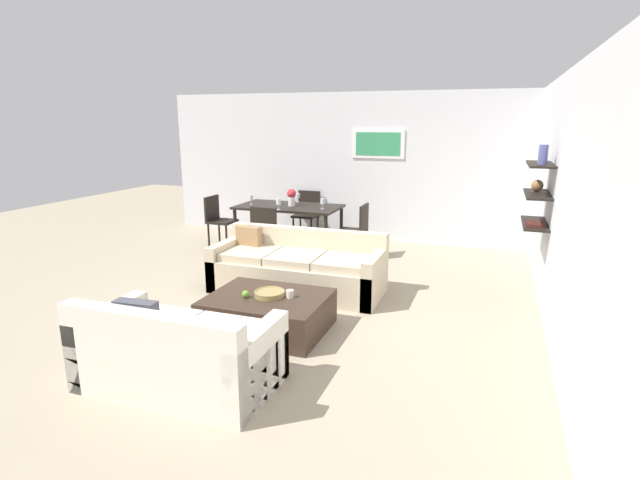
% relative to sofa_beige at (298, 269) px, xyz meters
% --- Properties ---
extents(ground_plane, '(18.00, 18.00, 0.00)m').
position_rel_sofa_beige_xyz_m(ground_plane, '(-0.03, -0.34, -0.29)').
color(ground_plane, tan).
extents(back_wall_unit, '(8.40, 0.09, 2.70)m').
position_rel_sofa_beige_xyz_m(back_wall_unit, '(0.27, 3.19, 1.06)').
color(back_wall_unit, silver).
rests_on(back_wall_unit, ground).
extents(right_wall_shelf_unit, '(0.34, 8.20, 2.70)m').
position_rel_sofa_beige_xyz_m(right_wall_shelf_unit, '(3.00, 0.27, 1.06)').
color(right_wall_shelf_unit, silver).
rests_on(right_wall_shelf_unit, ground).
extents(sofa_beige, '(2.21, 0.90, 0.78)m').
position_rel_sofa_beige_xyz_m(sofa_beige, '(0.00, 0.00, 0.00)').
color(sofa_beige, beige).
rests_on(sofa_beige, ground).
extents(loveseat_white, '(1.61, 0.90, 0.78)m').
position_rel_sofa_beige_xyz_m(loveseat_white, '(-0.04, -2.58, 0.00)').
color(loveseat_white, silver).
rests_on(loveseat_white, ground).
extents(coffee_table, '(1.24, 0.98, 0.38)m').
position_rel_sofa_beige_xyz_m(coffee_table, '(0.17, -1.27, -0.10)').
color(coffee_table, '#38281E').
rests_on(coffee_table, ground).
extents(decorative_bowl, '(0.33, 0.33, 0.06)m').
position_rel_sofa_beige_xyz_m(decorative_bowl, '(0.20, -1.27, 0.12)').
color(decorative_bowl, '#99844C').
rests_on(decorative_bowl, coffee_table).
extents(candle_jar, '(0.08, 0.08, 0.08)m').
position_rel_sofa_beige_xyz_m(candle_jar, '(0.42, -1.23, 0.13)').
color(candle_jar, silver).
rests_on(candle_jar, coffee_table).
extents(apple_on_coffee_table, '(0.08, 0.08, 0.08)m').
position_rel_sofa_beige_xyz_m(apple_on_coffee_table, '(-0.02, -1.39, 0.13)').
color(apple_on_coffee_table, '#669E2D').
rests_on(apple_on_coffee_table, coffee_table).
extents(dining_table, '(1.78, 0.97, 0.75)m').
position_rel_sofa_beige_xyz_m(dining_table, '(-1.01, 2.08, 0.39)').
color(dining_table, black).
rests_on(dining_table, ground).
extents(dining_chair_left_near, '(0.44, 0.44, 0.88)m').
position_rel_sofa_beige_xyz_m(dining_chair_left_near, '(-2.31, 1.86, 0.21)').
color(dining_chair_left_near, black).
rests_on(dining_chair_left_near, ground).
extents(dining_chair_right_near, '(0.44, 0.44, 0.88)m').
position_rel_sofa_beige_xyz_m(dining_chair_right_near, '(0.29, 1.86, 0.21)').
color(dining_chair_right_near, black).
rests_on(dining_chair_right_near, ground).
extents(dining_chair_head, '(0.44, 0.44, 0.88)m').
position_rel_sofa_beige_xyz_m(dining_chair_head, '(-1.01, 2.97, 0.21)').
color(dining_chair_head, black).
rests_on(dining_chair_head, ground).
extents(dining_chair_foot, '(0.44, 0.44, 0.88)m').
position_rel_sofa_beige_xyz_m(dining_chair_foot, '(-1.01, 1.19, 0.21)').
color(dining_chair_foot, black).
rests_on(dining_chair_foot, ground).
extents(wine_glass_foot, '(0.08, 0.08, 0.19)m').
position_rel_sofa_beige_xyz_m(wine_glass_foot, '(-1.01, 1.66, 0.59)').
color(wine_glass_foot, silver).
rests_on(wine_glass_foot, dining_table).
extents(wine_glass_head, '(0.07, 0.07, 0.16)m').
position_rel_sofa_beige_xyz_m(wine_glass_head, '(-1.01, 2.51, 0.57)').
color(wine_glass_head, silver).
rests_on(wine_glass_head, dining_table).
extents(wine_glass_right_near, '(0.07, 0.07, 0.18)m').
position_rel_sofa_beige_xyz_m(wine_glass_right_near, '(-0.34, 1.96, 0.58)').
color(wine_glass_right_near, silver).
rests_on(wine_glass_right_near, dining_table).
extents(wine_glass_left_near, '(0.07, 0.07, 0.18)m').
position_rel_sofa_beige_xyz_m(wine_glass_left_near, '(-1.68, 1.96, 0.58)').
color(wine_glass_left_near, silver).
rests_on(wine_glass_left_near, dining_table).
extents(centerpiece_vase, '(0.16, 0.16, 0.30)m').
position_rel_sofa_beige_xyz_m(centerpiece_vase, '(-0.95, 2.07, 0.63)').
color(centerpiece_vase, silver).
rests_on(centerpiece_vase, dining_table).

